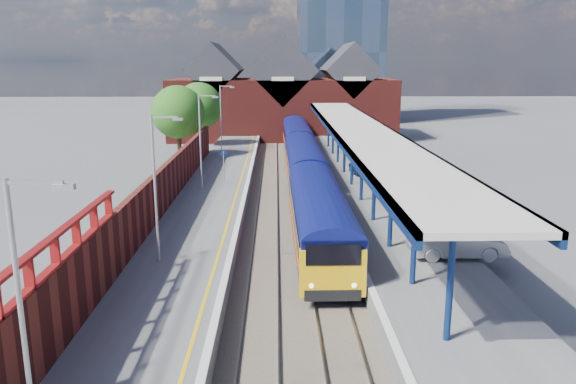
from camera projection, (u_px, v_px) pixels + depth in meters
name	position (u px, v px, depth m)	size (l,w,h in m)	color
ground	(286.00, 179.00, 50.64)	(240.00, 240.00, 0.00)	#5B5B5E
ballast_bed	(288.00, 206.00, 40.89)	(6.00, 76.00, 0.06)	#473D33
rails	(288.00, 205.00, 40.87)	(4.51, 76.00, 0.14)	slate
left_platform	(213.00, 201.00, 40.68)	(5.00, 76.00, 1.00)	#565659
right_platform	(370.00, 200.00, 40.91)	(6.00, 76.00, 1.00)	#565659
coping_left	(245.00, 193.00, 40.60)	(0.30, 76.00, 0.05)	silver
coping_right	(332.00, 193.00, 40.73)	(0.30, 76.00, 0.05)	silver
yellow_line	(236.00, 194.00, 40.60)	(0.14, 76.00, 0.01)	yellow
train	(300.00, 147.00, 55.25)	(2.92, 65.92, 3.45)	#0C1259
canopy	(361.00, 132.00, 41.71)	(4.50, 52.00, 4.48)	#0E2251
lamp_post_a	(27.00, 311.00, 12.38)	(1.48, 0.18, 7.00)	#A5A8AA
lamp_post_b	(158.00, 180.00, 26.01)	(1.48, 0.18, 7.00)	#A5A8AA
lamp_post_c	(202.00, 135.00, 41.58)	(1.48, 0.18, 7.00)	#A5A8AA
lamp_post_d	(222.00, 115.00, 57.16)	(1.48, 0.18, 7.00)	#A5A8AA
platform_sign	(224.00, 161.00, 44.08)	(0.55, 0.08, 2.50)	#A5A8AA
brick_wall	(157.00, 195.00, 33.89)	(0.35, 50.00, 3.86)	#5D1C18
station_building	(282.00, 98.00, 76.65)	(30.00, 12.12, 13.78)	#5D1C18
glass_tower	(340.00, 1.00, 94.91)	(14.20, 14.20, 40.30)	slate
tree_near	(179.00, 114.00, 54.96)	(5.20, 5.20, 8.10)	#382314
tree_far	(200.00, 107.00, 62.77)	(5.20, 5.20, 8.10)	#382314
parked_car_red	(458.00, 232.00, 28.92)	(1.77, 4.39, 1.50)	maroon
parked_car_silver	(457.00, 242.00, 27.29)	(1.62, 4.64, 1.53)	#A7A7AB
parked_car_dark	(400.00, 180.00, 42.53)	(1.60, 3.94, 1.14)	black
parked_car_blue	(378.00, 167.00, 47.46)	(2.19, 4.75, 1.32)	navy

